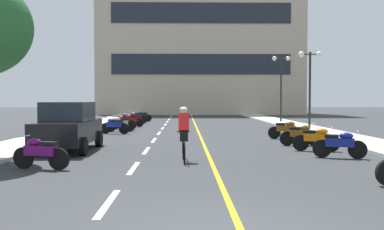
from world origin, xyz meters
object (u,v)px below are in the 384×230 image
Objects in this scene: street_lamp_far at (281,74)px; motorcycle_1 at (40,152)px; street_lamp_mid at (310,71)px; motorcycle_2 at (340,144)px; motorcycle_10 at (128,119)px; cyclist_rider at (184,133)px; motorcycle_7 at (120,124)px; motorcycle_6 at (115,125)px; parked_car_near at (69,126)px; motorcycle_9 at (131,120)px; motorcycle_5 at (286,129)px; motorcycle_13 at (142,116)px; motorcycle_11 at (136,118)px; motorcycle_4 at (301,134)px; motorcycle_8 at (124,122)px; motorcycle_3 at (316,139)px; motorcycle_12 at (137,117)px.

street_lamp_far is 3.14× the size of motorcycle_1.
motorcycle_2 is (-2.72, -12.52, -3.16)m from street_lamp_mid.
cyclist_rider is at bearing -77.16° from motorcycle_10.
motorcycle_7 is (0.17, 13.42, 0.00)m from motorcycle_1.
parked_car_near is at bearing -93.46° from motorcycle_6.
motorcycle_5 is at bearing -46.43° from motorcycle_9.
motorcycle_13 is (-8.70, 22.48, 0.00)m from motorcycle_2.
street_lamp_mid is 13.79m from motorcycle_11.
motorcycle_9 is (-8.46, 11.88, 0.00)m from motorcycle_4.
motorcycle_10 is at bearing 89.14° from parked_car_near.
motorcycle_2 is at bearing -47.75° from motorcycle_6.
street_lamp_far is 3.18× the size of motorcycle_2.
motorcycle_2 is (-2.74, -20.43, -3.47)m from street_lamp_far.
motorcycle_7 is at bearing -87.58° from motorcycle_8.
motorcycle_4 is at bearing 41.94° from cyclist_rider.
parked_car_near reaches higher than cyclist_rider.
motorcycle_10 is 1.00× the size of motorcycle_13.
motorcycle_8 is 5.92m from motorcycle_11.
motorcycle_4 is 10.58m from motorcycle_6.
street_lamp_far is 3.09× the size of motorcycle_5.
motorcycle_3 is at bearing -63.68° from motorcycle_11.
street_lamp_far is at bearing 62.32° from motorcycle_1.
parked_car_near is 2.48× the size of motorcycle_5.
motorcycle_13 is at bearing 112.44° from motorcycle_3.
motorcycle_4 is at bearing -54.56° from motorcycle_9.
motorcycle_7 is at bearing 87.75° from motorcycle_6.
cyclist_rider is at bearing -124.29° from motorcycle_5.
motorcycle_3 is at bearing -52.90° from motorcycle_8.
motorcycle_13 is (0.21, 1.60, 0.00)m from motorcycle_12.
motorcycle_6 and motorcycle_8 have the same top height.
motorcycle_3 is 0.99× the size of motorcycle_5.
cyclist_rider is at bearing -79.36° from motorcycle_11.
motorcycle_13 is 0.96× the size of cyclist_rider.
motorcycle_10 is (-8.97, 15.38, 0.00)m from motorcycle_3.
motorcycle_4 is 6.50m from cyclist_rider.
motorcycle_12 is 0.93× the size of cyclist_rider.
motorcycle_4 is at bearing -100.18° from street_lamp_far.
street_lamp_far is 17.31m from motorcycle_4.
motorcycle_1 is 0.98× the size of motorcycle_7.
street_lamp_far is 25.56m from motorcycle_1.
parked_car_near is 18.71m from motorcycle_12.
motorcycle_12 is at bearing 92.12° from motorcycle_9.
parked_car_near is 17.19m from motorcycle_11.
street_lamp_far is at bearing 42.32° from motorcycle_6.
motorcycle_4 is at bearing 9.71° from parked_car_near.
motorcycle_11 is at bearing 100.64° from cyclist_rider.
motorcycle_4 is (-0.07, 1.88, 0.00)m from motorcycle_3.
motorcycle_4 is (-0.26, 3.74, 0.00)m from motorcycle_2.
motorcycle_6 is 1.61m from motorcycle_7.
motorcycle_6 is 0.99× the size of motorcycle_11.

